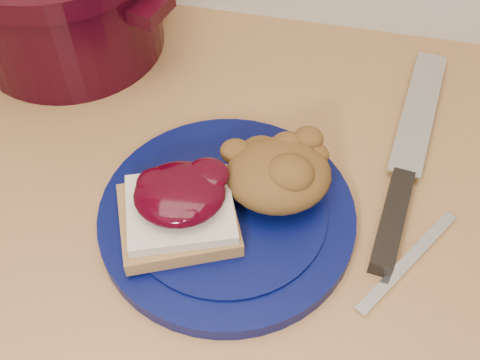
# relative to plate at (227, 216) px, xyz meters

# --- Properties ---
(base_cabinet) EXTENTS (4.00, 0.60, 0.86)m
(base_cabinet) POSITION_rel_plate_xyz_m (-0.05, 0.07, -0.48)
(base_cabinet) COLOR beige
(base_cabinet) RESTS_ON floor
(plate) EXTENTS (0.35, 0.35, 0.02)m
(plate) POSITION_rel_plate_xyz_m (0.00, 0.00, 0.00)
(plate) COLOR #04093C
(plate) RESTS_ON wood_countertop
(sandwich) EXTENTS (0.15, 0.14, 0.06)m
(sandwich) POSITION_rel_plate_xyz_m (-0.04, -0.03, 0.04)
(sandwich) COLOR olive
(sandwich) RESTS_ON plate
(stuffing_mound) EXTENTS (0.14, 0.13, 0.06)m
(stuffing_mound) POSITION_rel_plate_xyz_m (0.05, 0.03, 0.04)
(stuffing_mound) COLOR brown
(stuffing_mound) RESTS_ON plate
(chef_knife) EXTENTS (0.08, 0.36, 0.02)m
(chef_knife) POSITION_rel_plate_xyz_m (0.18, 0.08, 0.00)
(chef_knife) COLOR black
(chef_knife) RESTS_ON wood_countertop
(butter_knife) EXTENTS (0.10, 0.14, 0.00)m
(butter_knife) POSITION_rel_plate_xyz_m (0.19, -0.01, -0.01)
(butter_knife) COLOR silver
(butter_knife) RESTS_ON wood_countertop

